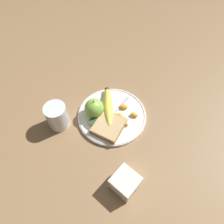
# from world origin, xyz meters

# --- Properties ---
(ground_plane) EXTENTS (3.00, 3.00, 0.00)m
(ground_plane) POSITION_xyz_m (0.00, 0.00, 0.00)
(ground_plane) COLOR olive
(plate) EXTENTS (0.27, 0.27, 0.01)m
(plate) POSITION_xyz_m (0.00, 0.00, 0.01)
(plate) COLOR white
(plate) RESTS_ON ground_plane
(juice_glass) EXTENTS (0.08, 0.08, 0.10)m
(juice_glass) POSITION_xyz_m (0.16, -0.13, 0.05)
(juice_glass) COLOR silver
(juice_glass) RESTS_ON ground_plane
(apple) EXTENTS (0.08, 0.08, 0.08)m
(apple) POSITION_xyz_m (0.04, -0.06, 0.05)
(apple) COLOR #84BC47
(apple) RESTS_ON plate
(banana) EXTENTS (0.16, 0.16, 0.03)m
(banana) POSITION_xyz_m (-0.01, -0.03, 0.03)
(banana) COLOR #E0CC4C
(banana) RESTS_ON plate
(bread_slice) EXTENTS (0.13, 0.13, 0.02)m
(bread_slice) POSITION_xyz_m (0.05, 0.03, 0.02)
(bread_slice) COLOR olive
(bread_slice) RESTS_ON plate
(fork) EXTENTS (0.18, 0.04, 0.00)m
(fork) POSITION_xyz_m (-0.00, 0.00, 0.01)
(fork) COLOR #B2B2B7
(fork) RESTS_ON plate
(jam_packet) EXTENTS (0.05, 0.04, 0.02)m
(jam_packet) POSITION_xyz_m (0.07, -0.02, 0.02)
(jam_packet) COLOR white
(jam_packet) RESTS_ON plate
(orange_segment_0) EXTENTS (0.03, 0.03, 0.02)m
(orange_segment_0) POSITION_xyz_m (-0.05, 0.07, 0.02)
(orange_segment_0) COLOR #F9A32D
(orange_segment_0) RESTS_ON plate
(orange_segment_1) EXTENTS (0.03, 0.02, 0.01)m
(orange_segment_1) POSITION_xyz_m (-0.01, 0.06, 0.02)
(orange_segment_1) COLOR #F9A32D
(orange_segment_1) RESTS_ON plate
(orange_segment_2) EXTENTS (0.02, 0.04, 0.02)m
(orange_segment_2) POSITION_xyz_m (-0.01, 0.03, 0.02)
(orange_segment_2) COLOR #F9A32D
(orange_segment_2) RESTS_ON plate
(orange_segment_3) EXTENTS (0.03, 0.04, 0.02)m
(orange_segment_3) POSITION_xyz_m (-0.06, 0.01, 0.02)
(orange_segment_3) COLOR #F9A32D
(orange_segment_3) RESTS_ON plate
(orange_segment_4) EXTENTS (0.02, 0.03, 0.02)m
(orange_segment_4) POSITION_xyz_m (0.00, 0.07, 0.02)
(orange_segment_4) COLOR #F9A32D
(orange_segment_4) RESTS_ON plate
(condiment_caddy) EXTENTS (0.08, 0.08, 0.07)m
(condiment_caddy) POSITION_xyz_m (0.18, 0.21, 0.03)
(condiment_caddy) COLOR silver
(condiment_caddy) RESTS_ON ground_plane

